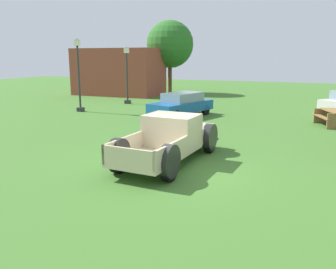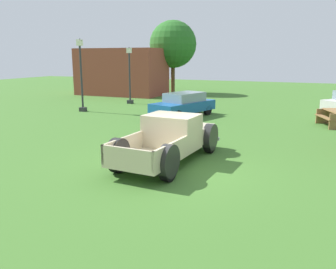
# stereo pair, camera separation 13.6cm
# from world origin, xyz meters

# --- Properties ---
(ground_plane) EXTENTS (80.00, 80.00, 0.00)m
(ground_plane) POSITION_xyz_m (0.00, 0.00, 0.00)
(ground_plane) COLOR #3D6B28
(pickup_truck_foreground) EXTENTS (2.17, 5.00, 1.50)m
(pickup_truck_foreground) POSITION_xyz_m (-0.59, 0.97, 0.71)
(pickup_truck_foreground) COLOR #C6B793
(pickup_truck_foreground) RESTS_ON ground_plane
(sedan_distant_a) EXTENTS (2.83, 4.34, 1.35)m
(sedan_distant_a) POSITION_xyz_m (-3.28, 9.09, 0.71)
(sedan_distant_a) COLOR #195699
(sedan_distant_a) RESTS_ON ground_plane
(lamp_post_near) EXTENTS (0.36, 0.36, 4.39)m
(lamp_post_near) POSITION_xyz_m (-9.69, 8.42, 2.30)
(lamp_post_near) COLOR #2D2D33
(lamp_post_near) RESTS_ON ground_plane
(lamp_post_far) EXTENTS (0.36, 0.36, 3.99)m
(lamp_post_far) POSITION_xyz_m (-8.80, 12.82, 2.09)
(lamp_post_far) COLOR #2D2D33
(lamp_post_far) RESTS_ON ground_plane
(picnic_table) EXTENTS (2.03, 2.21, 0.78)m
(picnic_table) POSITION_xyz_m (4.61, 9.25, 0.49)
(picnic_table) COLOR olive
(picnic_table) RESTS_ON ground_plane
(trash_can) EXTENTS (0.59, 0.59, 0.95)m
(trash_can) POSITION_xyz_m (-4.57, 12.19, 0.48)
(trash_can) COLOR #2D6B2D
(trash_can) RESTS_ON ground_plane
(oak_tree_east) EXTENTS (4.23, 4.23, 6.53)m
(oak_tree_east) POSITION_xyz_m (-8.80, 20.91, 4.40)
(oak_tree_east) COLOR brown
(oak_tree_east) RESTS_ON ground_plane
(brick_pavilion) EXTENTS (7.38, 4.19, 4.02)m
(brick_pavilion) POSITION_xyz_m (-12.53, 18.06, 2.01)
(brick_pavilion) COLOR brown
(brick_pavilion) RESTS_ON ground_plane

